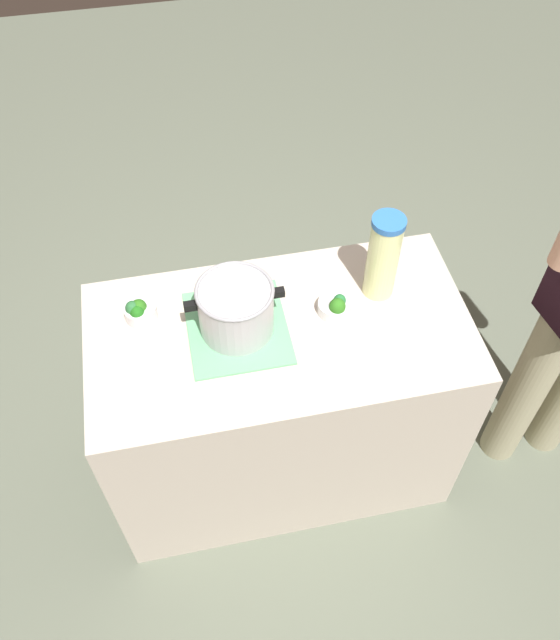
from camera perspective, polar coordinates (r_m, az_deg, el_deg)
ground_plane at (r=2.78m, az=0.00°, el=-11.72°), size 8.00×8.00×0.00m
counter_slab at (r=2.41m, az=0.00°, el=-7.11°), size 1.20×0.63×0.85m
dish_cloth at (r=2.06m, az=-3.67°, el=-0.66°), size 0.31×0.34×0.01m
cooking_pot at (r=1.99m, az=-3.81°, el=1.02°), size 0.30×0.23×0.18m
lemonade_pitcher at (r=2.07m, az=8.84°, el=5.39°), size 0.10×0.10×0.31m
broccoli_bowl_front at (r=2.09m, az=4.79°, el=1.17°), size 0.11×0.11×0.08m
broccoli_bowl_center at (r=2.11m, az=-12.00°, el=0.77°), size 0.10×0.10×0.08m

